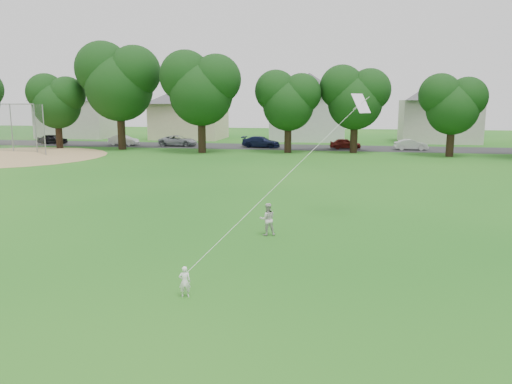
% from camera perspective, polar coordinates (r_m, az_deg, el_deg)
% --- Properties ---
extents(ground, '(160.00, 160.00, 0.00)m').
position_cam_1_polar(ground, '(14.84, -10.13, -9.88)').
color(ground, '#135615').
rests_on(ground, ground).
extents(street, '(90.00, 7.00, 0.01)m').
position_cam_1_polar(street, '(55.47, 5.18, 5.11)').
color(street, '#2D2D30').
rests_on(street, ground).
extents(dirt_infield, '(18.00, 18.00, 0.02)m').
position_cam_1_polar(dirt_infield, '(51.65, -26.63, 3.66)').
color(dirt_infield, '#9E7F51').
rests_on(dirt_infield, ground).
extents(toddler, '(0.36, 0.29, 0.85)m').
position_cam_1_polar(toddler, '(13.42, -8.15, -10.11)').
color(toddler, white).
rests_on(toddler, ground).
extents(older_boy, '(0.73, 0.65, 1.26)m').
position_cam_1_polar(older_boy, '(19.10, 1.32, -3.13)').
color(older_boy, beige).
rests_on(older_boy, ground).
extents(kite, '(2.80, 5.48, 11.77)m').
position_cam_1_polar(kite, '(17.10, 4.30, 2.64)').
color(kite, white).
rests_on(kite, ground).
extents(baseball_backstop, '(10.82, 2.82, 4.75)m').
position_cam_1_polar(baseball_backstop, '(55.81, -26.51, 6.54)').
color(baseball_backstop, gray).
rests_on(baseball_backstop, ground).
extents(tree_row, '(82.18, 9.59, 11.43)m').
position_cam_1_polar(tree_row, '(49.05, 7.80, 12.02)').
color(tree_row, black).
rests_on(tree_row, ground).
extents(parked_cars, '(44.45, 2.19, 1.22)m').
position_cam_1_polar(parked_cars, '(56.06, -4.52, 5.78)').
color(parked_cars, black).
rests_on(parked_cars, ground).
extents(house_row, '(77.59, 14.05, 10.09)m').
position_cam_1_polar(house_row, '(65.23, 5.71, 10.14)').
color(house_row, beige).
rests_on(house_row, ground).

